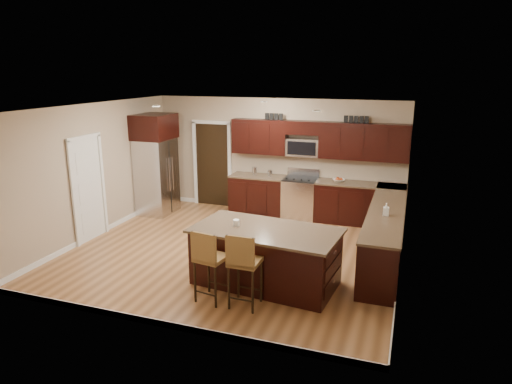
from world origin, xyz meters
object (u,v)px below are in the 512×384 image
at_px(stool_mid, 243,262).
at_px(refrigerator, 156,163).
at_px(stool_left, 209,258).
at_px(range, 300,198).
at_px(island, 266,258).

bearing_deg(stool_mid, refrigerator, 135.36).
bearing_deg(stool_left, stool_mid, 8.75).
height_order(range, stool_left, stool_left).
distance_m(island, refrigerator, 4.58).
bearing_deg(island, stool_mid, -88.34).
bearing_deg(island, range, 100.62).
distance_m(island, stool_left, 1.07).
bearing_deg(island, refrigerator, 148.57).
bearing_deg(range, refrigerator, -166.93).
relative_size(island, stool_mid, 2.12).
bearing_deg(range, island, -85.17).
relative_size(island, stool_left, 2.16).
bearing_deg(stool_mid, island, 86.59).
height_order(island, stool_mid, stool_mid).
bearing_deg(range, stool_left, -93.99).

